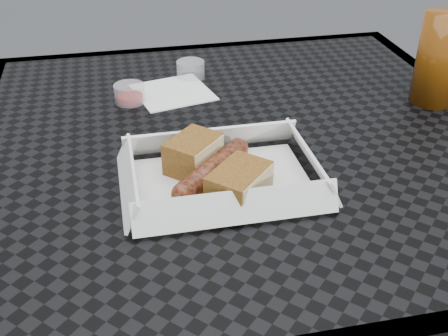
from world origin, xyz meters
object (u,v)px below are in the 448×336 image
Objects in this scene: drink_glass at (439,58)px; bratwurst at (212,170)px; food_tray at (222,183)px; patio_table at (242,179)px.

bratwurst is at bearing -157.56° from drink_glass.
food_tray is 0.02m from bratwurst.
drink_glass reaches higher than food_tray.
bratwurst reaches higher than patio_table.
bratwurst is (-0.01, 0.01, 0.02)m from food_tray.
patio_table is 0.37m from drink_glass.
drink_glass is at bearing 8.80° from patio_table.
patio_table is 6.59× the size of bratwurst.
patio_table is 0.15m from food_tray.
food_tray is 1.48× the size of drink_glass.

